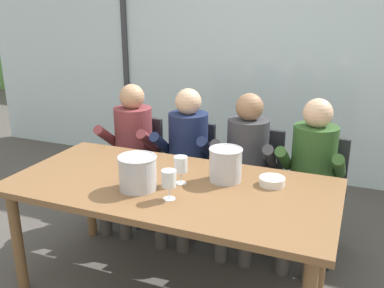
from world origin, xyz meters
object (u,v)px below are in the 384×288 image
chair_left_of_center (187,166)px  ice_bucket_primary (225,164)px  dining_table (171,195)px  chair_right_of_center (315,186)px  person_navy_polo (185,153)px  wine_glass_near_bucket (181,165)px  wine_glass_by_left_taster (169,179)px  chair_center (253,175)px  ice_bucket_secondary (138,172)px  chair_near_curtain (136,159)px  tasting_bowl (272,181)px  person_charcoal_jacket (245,162)px  person_maroon_top (130,146)px  person_olive_shirt (311,171)px

chair_left_of_center → ice_bucket_primary: size_ratio=4.13×
dining_table → chair_right_of_center: 1.21m
person_navy_polo → wine_glass_near_bucket: 0.82m
wine_glass_by_left_taster → wine_glass_near_bucket: size_ratio=1.00×
chair_center → ice_bucket_secondary: (-0.44, -1.07, 0.36)m
chair_near_curtain → chair_center: (1.06, 0.02, 0.00)m
ice_bucket_primary → ice_bucket_secondary: size_ratio=0.91×
tasting_bowl → wine_glass_near_bucket: bearing=-160.6°
person_charcoal_jacket → chair_center: bearing=76.5°
dining_table → wine_glass_by_left_taster: 0.30m
chair_near_curtain → wine_glass_near_bucket: (0.83, -0.88, 0.38)m
person_maroon_top → tasting_bowl: person_maroon_top is taller
wine_glass_by_left_taster → wine_glass_near_bucket: (-0.03, 0.23, 0.00)m
chair_right_of_center → person_charcoal_jacket: person_charcoal_jacket is taller
chair_near_curtain → person_maroon_top: bearing=-73.2°
person_olive_shirt → ice_bucket_secondary: size_ratio=5.12×
chair_right_of_center → person_maroon_top: 1.53m
chair_near_curtain → chair_right_of_center: 1.55m
chair_right_of_center → person_charcoal_jacket: 0.56m
ice_bucket_primary → wine_glass_near_bucket: bearing=-147.9°
person_olive_shirt → ice_bucket_primary: bearing=-125.5°
person_maroon_top → wine_glass_near_bucket: (0.79, -0.74, 0.21)m
chair_near_curtain → chair_right_of_center: (1.55, -0.01, 0.00)m
person_navy_polo → person_olive_shirt: bearing=-4.0°
person_navy_polo → wine_glass_near_bucket: bearing=-72.8°
chair_right_of_center → wine_glass_near_bucket: 1.20m
chair_near_curtain → person_navy_polo: person_navy_polo is taller
chair_left_of_center → wine_glass_by_left_taster: size_ratio=5.01×
dining_table → ice_bucket_secondary: size_ratio=8.65×
person_maroon_top → ice_bucket_primary: bearing=-33.8°
person_navy_polo → ice_bucket_secondary: (0.08, -0.91, 0.19)m
person_navy_polo → person_olive_shirt: 0.98m
tasting_bowl → chair_near_curtain: bearing=152.7°
dining_table → ice_bucket_secondary: ice_bucket_secondary is taller
chair_near_curtain → wine_glass_by_left_taster: 1.45m
chair_right_of_center → wine_glass_by_left_taster: 1.36m
person_olive_shirt → ice_bucket_primary: person_olive_shirt is taller
ice_bucket_secondary → tasting_bowl: (0.73, 0.35, -0.08)m
person_maroon_top → ice_bucket_secondary: (0.59, -0.91, 0.19)m
chair_left_of_center → ice_bucket_secondary: (0.13, -1.05, 0.36)m
chair_left_of_center → chair_center: same height
dining_table → chair_left_of_center: 0.97m
person_charcoal_jacket → ice_bucket_primary: 0.62m
wine_glass_by_left_taster → chair_center: bearing=79.5°
dining_table → chair_left_of_center: bearing=106.8°
wine_glass_by_left_taster → person_navy_polo: bearing=108.0°
chair_near_curtain → person_charcoal_jacket: person_charcoal_jacket is taller
person_navy_polo → chair_right_of_center: bearing=3.9°
dining_table → chair_near_curtain: 1.20m
dining_table → chair_left_of_center: (-0.28, 0.91, -0.18)m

